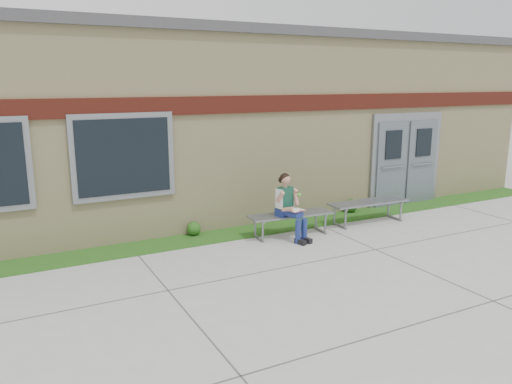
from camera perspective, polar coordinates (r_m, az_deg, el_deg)
ground at (r=8.62m, az=10.63°, el=-8.48°), size 80.00×80.00×0.00m
grass_strip at (r=10.66m, az=2.00°, el=-4.08°), size 16.00×0.80×0.02m
school_building at (r=13.30m, az=-5.22°, el=8.38°), size 16.20×6.22×4.20m
bench_left at (r=10.10m, az=3.97°, el=-3.06°), size 1.77×0.63×0.45m
bench_right at (r=11.24m, az=12.71°, el=-1.60°), size 1.88×0.60×0.48m
girl at (r=9.78m, az=3.87°, el=-1.52°), size 0.51×0.81×1.31m
shrub_mid at (r=10.15m, az=-7.12°, el=-4.17°), size 0.28×0.28×0.28m
shrub_east at (r=12.05m, az=10.81°, el=-1.54°), size 0.31×0.31×0.31m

